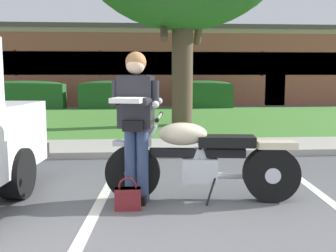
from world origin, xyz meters
TOP-DOWN VIEW (x-y plane):
  - ground_plane at (0.00, 0.00)m, footprint 140.00×140.00m
  - curb_strip at (0.00, 3.55)m, footprint 60.00×0.20m
  - concrete_walk at (0.00, 4.40)m, footprint 60.00×1.50m
  - grass_lawn at (0.00, 9.48)m, footprint 60.00×8.66m
  - stall_stripe_0 at (-1.37, 0.20)m, footprint 0.40×4.40m
  - motorcycle at (-0.05, 1.05)m, footprint 2.24×0.82m
  - rider_person at (-0.90, 1.02)m, footprint 0.54×0.64m
  - handbag at (-0.99, 0.78)m, footprint 0.28×0.13m
  - hedge_left at (-5.71, 13.87)m, footprint 3.31×0.90m
  - hedge_center_left at (-1.91, 13.87)m, footprint 3.05×0.90m
  - hedge_center_right at (1.90, 13.87)m, footprint 2.55×0.90m
  - brick_building at (1.20, 20.80)m, footprint 23.12×10.42m

SIDE VIEW (x-z plane):
  - ground_plane at x=0.00m, z-range 0.00..0.00m
  - stall_stripe_0 at x=-1.37m, z-range 0.00..0.01m
  - grass_lawn at x=0.00m, z-range 0.00..0.06m
  - concrete_walk at x=0.00m, z-range 0.00..0.08m
  - curb_strip at x=0.00m, z-range 0.00..0.12m
  - handbag at x=-0.99m, z-range -0.04..0.32m
  - motorcycle at x=-0.05m, z-range -0.11..1.07m
  - hedge_left at x=-5.71m, z-range 0.03..1.27m
  - hedge_center_left at x=-1.91m, z-range 0.03..1.27m
  - hedge_center_right at x=1.90m, z-range 0.03..1.27m
  - rider_person at x=-0.90m, z-range 0.15..1.86m
  - brick_building at x=1.20m, z-range 0.00..3.90m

